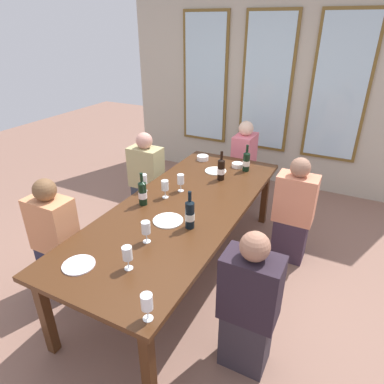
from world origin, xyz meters
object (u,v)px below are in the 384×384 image
(wine_bottle_3, at_px, (221,169))
(seated_person_3, at_px, (293,213))
(wine_glass_2, at_px, (181,180))
(wine_glass_3, at_px, (127,254))
(tasting_bowl_0, at_px, (203,158))
(wine_glass_5, at_px, (144,180))
(white_plate_0, at_px, (168,220))
(wine_bottle_2, at_px, (143,193))
(wine_glass_4, at_px, (165,186))
(wine_bottle_0, at_px, (246,161))
(wine_bottle_1, at_px, (190,214))
(tasting_bowl_1, at_px, (237,165))
(seated_person_0, at_px, (56,240))
(seated_person_4, at_px, (243,164))
(wine_glass_0, at_px, (146,229))
(wine_glass_1, at_px, (147,303))
(seated_person_1, at_px, (249,307))
(dining_table, at_px, (183,211))
(seated_person_2, at_px, (147,180))
(white_plate_2, at_px, (216,171))
(white_plate_1, at_px, (79,265))

(wine_bottle_3, bearing_deg, seated_person_3, 1.52)
(wine_glass_2, relative_size, wine_glass_3, 1.00)
(tasting_bowl_0, height_order, wine_glass_3, wine_glass_3)
(wine_glass_5, bearing_deg, white_plate_0, -37.43)
(white_plate_0, height_order, wine_bottle_2, wine_bottle_2)
(wine_glass_3, bearing_deg, wine_glass_4, 107.46)
(seated_person_3, bearing_deg, wine_bottle_0, 152.72)
(wine_bottle_1, distance_m, wine_glass_2, 0.66)
(tasting_bowl_1, distance_m, wine_glass_5, 1.16)
(tasting_bowl_0, bearing_deg, seated_person_0, -106.88)
(seated_person_0, distance_m, seated_person_4, 2.57)
(wine_glass_0, xyz_separation_m, wine_glass_1, (0.42, -0.62, -0.00))
(seated_person_1, bearing_deg, tasting_bowl_1, 112.86)
(wine_bottle_2, xyz_separation_m, seated_person_4, (0.33, 1.84, -0.33))
(wine_bottle_1, relative_size, seated_person_4, 0.29)
(tasting_bowl_1, xyz_separation_m, seated_person_4, (-0.13, 0.62, -0.24))
(wine_bottle_0, height_order, wine_glass_1, wine_bottle_0)
(wine_bottle_0, xyz_separation_m, wine_glass_4, (-0.47, -0.96, 0.00))
(wine_bottle_0, distance_m, wine_glass_3, 1.96)
(wine_glass_5, bearing_deg, wine_bottle_3, 46.40)
(wine_glass_1, xyz_separation_m, wine_glass_5, (-0.92, 1.32, 0.00))
(wine_glass_2, height_order, seated_person_1, seated_person_1)
(dining_table, distance_m, seated_person_2, 1.13)
(wine_bottle_0, distance_m, wine_bottle_2, 1.30)
(wine_glass_1, bearing_deg, seated_person_1, 52.58)
(wine_glass_3, bearing_deg, wine_bottle_0, 85.54)
(tasting_bowl_0, height_order, seated_person_1, seated_person_1)
(wine_bottle_1, relative_size, seated_person_1, 0.29)
(wine_bottle_3, bearing_deg, wine_bottle_2, -116.92)
(tasting_bowl_1, bearing_deg, seated_person_1, -67.14)
(white_plate_2, distance_m, seated_person_2, 0.87)
(white_plate_0, distance_m, seated_person_3, 1.32)
(white_plate_2, xyz_separation_m, wine_glass_1, (0.49, -2.09, 0.11))
(seated_person_1, bearing_deg, wine_bottle_2, 155.71)
(wine_glass_4, distance_m, seated_person_0, 1.07)
(white_plate_2, height_order, wine_glass_0, wine_glass_0)
(tasting_bowl_0, bearing_deg, dining_table, -73.72)
(seated_person_4, bearing_deg, wine_glass_2, -96.08)
(wine_bottle_1, xyz_separation_m, wine_glass_4, (-0.45, 0.36, -0.01))
(dining_table, relative_size, wine_glass_4, 15.51)
(wine_bottle_3, xyz_separation_m, wine_glass_0, (-0.06, -1.30, -0.00))
(seated_person_1, height_order, seated_person_4, same)
(wine_bottle_0, height_order, wine_bottle_3, wine_bottle_3)
(wine_bottle_2, distance_m, wine_glass_3, 0.90)
(seated_person_0, height_order, seated_person_2, same)
(wine_glass_0, bearing_deg, white_plate_2, 92.82)
(wine_bottle_3, relative_size, tasting_bowl_0, 2.24)
(seated_person_2, bearing_deg, wine_glass_2, -32.00)
(wine_bottle_0, xyz_separation_m, wine_bottle_1, (-0.02, -1.32, 0.01))
(white_plate_1, xyz_separation_m, tasting_bowl_1, (0.35, 2.14, 0.02))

